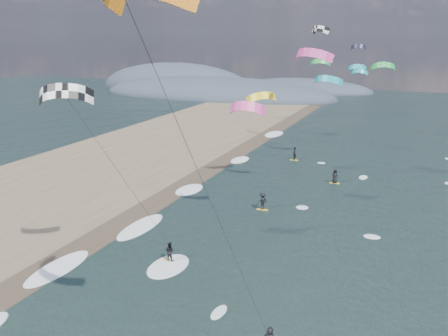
% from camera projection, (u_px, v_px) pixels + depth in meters
% --- Properties ---
extents(wet_sand_strip, '(3.00, 240.00, 0.00)m').
position_uv_depth(wet_sand_strip, '(86.00, 245.00, 39.41)').
color(wet_sand_strip, '#382D23').
rests_on(wet_sand_strip, ground).
extents(coastal_hills, '(80.00, 41.00, 15.00)m').
position_uv_depth(coastal_hills, '(210.00, 92.00, 138.70)').
color(coastal_hills, '#3D4756').
rests_on(coastal_hills, ground).
extents(kitesurfer_near_a, '(8.21, 9.32, 19.04)m').
position_uv_depth(kitesurfer_near_a, '(152.00, 69.00, 18.25)').
color(kitesurfer_near_a, yellow).
rests_on(kitesurfer_near_a, ground).
extents(kitesurfer_near_b, '(6.84, 8.69, 14.00)m').
position_uv_depth(kitesurfer_near_b, '(104.00, 158.00, 31.60)').
color(kitesurfer_near_b, yellow).
rests_on(kitesurfer_near_b, ground).
extents(far_kitesurfers, '(7.88, 20.39, 1.79)m').
position_uv_depth(far_kitesurfers, '(292.00, 181.00, 53.38)').
color(far_kitesurfers, yellow).
rests_on(far_kitesurfers, ground).
extents(bg_kite_field, '(15.40, 69.34, 8.85)m').
position_uv_depth(bg_kite_field, '(331.00, 64.00, 68.80)').
color(bg_kite_field, '#D83F8C').
rests_on(bg_kite_field, ground).
extents(shoreline_surf, '(2.40, 79.40, 0.11)m').
position_uv_depth(shoreline_surf, '(132.00, 227.00, 43.20)').
color(shoreline_surf, white).
rests_on(shoreline_surf, ground).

